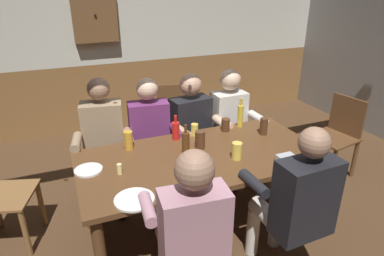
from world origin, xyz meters
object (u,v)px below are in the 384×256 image
at_px(person_0, 104,140).
at_px(person_4, 191,228).
at_px(table_candle, 119,169).
at_px(wall_dart_cabinet, 94,14).
at_px(person_3, 232,121).
at_px(chair_empty_far_end, 337,134).
at_px(dining_table, 202,165).
at_px(pint_glass_7, 195,130).
at_px(pint_glass_5, 264,126).
at_px(pint_glass_2, 129,140).
at_px(pint_glass_3, 226,125).
at_px(pint_glass_6, 184,175).
at_px(bottle_2, 176,130).
at_px(pint_glass_1, 237,151).
at_px(bottle_1, 240,115).
at_px(pint_glass_4, 200,140).
at_px(condiment_caddy, 286,158).
at_px(person_5, 296,200).
at_px(bottle_0, 186,145).
at_px(chair_empty_near_left, 175,119).
at_px(pint_glass_0, 316,153).
at_px(plate_0, 89,170).
at_px(person_2, 195,127).
at_px(plate_1, 134,200).
at_px(person_1, 151,134).

height_order(person_0, person_4, person_0).
relative_size(table_candle, wall_dart_cabinet, 0.11).
xyz_separation_m(person_3, chair_empty_far_end, (1.12, -0.37, -0.19)).
bearing_deg(dining_table, pint_glass_7, 75.70).
relative_size(person_3, pint_glass_5, 7.70).
distance_m(person_3, pint_glass_2, 1.24).
relative_size(pint_glass_3, pint_glass_6, 0.77).
xyz_separation_m(bottle_2, pint_glass_1, (0.32, -0.52, -0.02)).
relative_size(bottle_1, pint_glass_4, 1.84).
distance_m(person_3, table_candle, 1.52).
bearing_deg(pint_glass_2, condiment_caddy, -31.78).
relative_size(person_5, bottle_0, 4.33).
distance_m(chair_empty_near_left, pint_glass_0, 1.91).
relative_size(pint_glass_0, pint_glass_5, 0.78).
relative_size(person_3, plate_0, 5.88).
distance_m(person_2, table_candle, 1.16).
bearing_deg(wall_dart_cabinet, bottle_0, -83.55).
distance_m(bottle_2, pint_glass_3, 0.49).
relative_size(chair_empty_far_end, plate_1, 3.39).
bearing_deg(wall_dart_cabinet, person_4, -89.45).
distance_m(bottle_0, pint_glass_5, 0.83).
bearing_deg(plate_0, table_candle, -31.24).
distance_m(chair_empty_far_end, wall_dart_cabinet, 3.30).
distance_m(pint_glass_1, pint_glass_3, 0.54).
bearing_deg(person_0, chair_empty_far_end, -178.78).
relative_size(plate_0, pint_glass_4, 1.34).
height_order(person_2, chair_empty_far_end, person_2).
bearing_deg(plate_1, person_2, 51.32).
distance_m(chair_empty_far_end, pint_glass_4, 1.78).
height_order(bottle_2, wall_dart_cabinet, wall_dart_cabinet).
distance_m(pint_glass_3, pint_glass_6, 0.97).
distance_m(pint_glass_0, wall_dart_cabinet, 3.25).
bearing_deg(plate_0, pint_glass_4, 1.98).
bearing_deg(condiment_caddy, bottle_0, 153.64).
bearing_deg(person_2, person_1, -8.32).
bearing_deg(pint_glass_4, bottle_0, -146.39).
distance_m(plate_1, pint_glass_4, 0.86).
height_order(person_5, pint_glass_0, person_5).
distance_m(pint_glass_4, pint_glass_7, 0.26).
bearing_deg(plate_0, plate_1, -64.85).
relative_size(person_4, pint_glass_0, 10.13).
bearing_deg(pint_glass_7, person_4, -113.82).
relative_size(plate_1, bottle_2, 1.16).
bearing_deg(pint_glass_5, plate_1, -157.40).
relative_size(bottle_0, pint_glass_4, 1.86).
bearing_deg(wall_dart_cabinet, pint_glass_7, -76.47).
distance_m(person_4, table_candle, 0.74).
relative_size(chair_empty_far_end, pint_glass_3, 7.43).
xyz_separation_m(condiment_caddy, pint_glass_1, (-0.34, 0.18, 0.04)).
distance_m(table_candle, pint_glass_5, 1.36).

